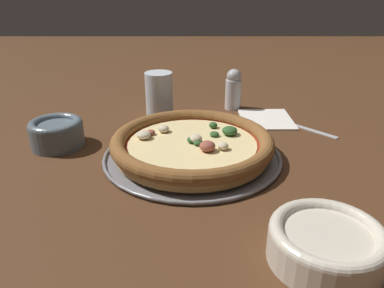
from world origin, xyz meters
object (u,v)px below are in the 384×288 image
pizza_tray (192,155)px  bowl_near (56,132)px  pepper_shaker (233,89)px  drinking_cup (159,94)px  bowl_far (326,243)px  fork (294,125)px  pizza (192,144)px  napkin (266,118)px

pizza_tray → bowl_near: 0.27m
pizza_tray → bowl_near: bearing=-11.1°
bowl_near → pepper_shaker: pepper_shaker is taller
pizza_tray → drinking_cup: bearing=-71.1°
pizza_tray → bowl_far: size_ratio=2.41×
bowl_far → drinking_cup: drinking_cup is taller
pizza_tray → fork: bearing=-144.9°
pizza → drinking_cup: drinking_cup is taller
bowl_far → drinking_cup: 0.56m
pizza_tray → bowl_far: 0.32m
bowl_near → bowl_far: size_ratio=0.76×
pizza → napkin: pizza is taller
bowl_far → fork: 0.44m
napkin → fork: 0.07m
pizza → bowl_far: size_ratio=2.19×
bowl_far → napkin: bearing=-91.9°
pizza → napkin: 0.26m
bowl_near → napkin: bowl_near is taller
napkin → pepper_shaker: (0.07, -0.08, 0.05)m
napkin → pizza: bearing=48.6°
pizza_tray → napkin: (-0.17, -0.20, -0.00)m
bowl_far → pepper_shaker: (0.05, -0.55, 0.02)m
bowl_near → pepper_shaker: bearing=-148.3°
drinking_cup → pepper_shaker: 0.19m
fork → bowl_near: bearing=58.9°
pizza → bowl_near: size_ratio=2.89×
pizza_tray → fork: pizza_tray is taller
pizza → bowl_near: 0.27m
pizza → bowl_far: (-0.16, 0.27, -0.00)m
pizza → fork: 0.28m
napkin → pepper_shaker: pepper_shaker is taller
drinking_cup → bowl_far: bearing=115.1°
bowl_far → pepper_shaker: size_ratio=1.35×
pepper_shaker → drinking_cup: bearing=16.0°
bowl_far → pizza: bearing=-60.2°
bowl_near → fork: bearing=-167.5°
bowl_far → pepper_shaker: pepper_shaker is taller
pizza → drinking_cup: (0.08, -0.23, 0.02)m
pizza_tray → bowl_near: (0.27, -0.05, 0.02)m
napkin → pepper_shaker: bearing=-49.8°
bowl_far → drinking_cup: bearing=-64.9°
bowl_near → bowl_far: (-0.42, 0.33, -0.00)m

